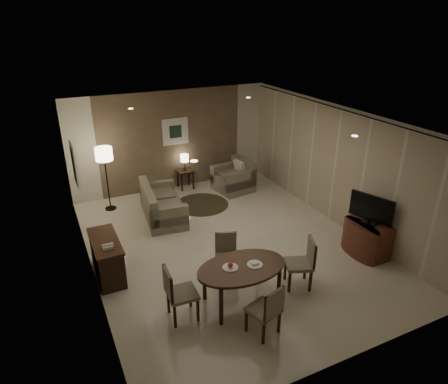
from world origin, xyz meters
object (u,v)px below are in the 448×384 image
dining_table (241,285)px  armchair (233,176)px  chair_far (227,258)px  chair_near (263,309)px  chair_left (182,293)px  sofa (163,202)px  console_desk (107,258)px  chair_right (299,264)px  floor_lamp (107,179)px  tv_cabinet (367,238)px  side_table (185,179)px

dining_table → armchair: armchair is taller
chair_far → armchair: (1.92, 3.57, -0.00)m
dining_table → chair_near: size_ratio=1.73×
chair_left → sofa: 3.56m
console_desk → sofa: (1.64, 1.80, 0.03)m
console_desk → chair_left: chair_left is taller
chair_right → chair_left: bearing=-71.0°
chair_right → floor_lamp: (-2.44, 4.60, 0.34)m
chair_far → chair_right: size_ratio=0.92×
chair_near → armchair: (2.03, 5.06, -0.02)m
console_desk → chair_near: 3.12m
tv_cabinet → dining_table: dining_table is taller
chair_far → floor_lamp: size_ratio=0.53×
tv_cabinet → chair_left: 4.03m
console_desk → dining_table: 2.57m
chair_left → armchair: size_ratio=0.99×
tv_cabinet → chair_left: bearing=-177.6°
side_table → floor_lamp: size_ratio=0.33×
chair_near → sofa: 4.32m
dining_table → chair_far: chair_far is taller
tv_cabinet → side_table: size_ratio=1.67×
console_desk → tv_cabinet: console_desk is taller
sofa → floor_lamp: size_ratio=1.06×
side_table → dining_table: bearing=-99.8°
chair_left → chair_right: bearing=-90.2°
console_desk → dining_table: (1.88, -1.75, -0.02)m
console_desk → sofa: 2.44m
tv_cabinet → sofa: size_ratio=0.53×
console_desk → floor_lamp: floor_lamp is taller
floor_lamp → armchair: bearing=-4.7°
chair_near → chair_far: 1.50m
dining_table → chair_left: chair_left is taller
tv_cabinet → chair_far: size_ratio=1.06×
console_desk → chair_right: chair_right is taller
chair_right → armchair: bearing=-169.6°
side_table → chair_left: bearing=-110.9°
console_desk → floor_lamp: (0.57, 2.82, 0.43)m
chair_right → side_table: 5.03m
side_table → floor_lamp: floor_lamp is taller
tv_cabinet → side_table: tv_cabinet is taller
chair_far → sofa: size_ratio=0.50×
chair_near → chair_right: (1.16, 0.74, 0.02)m
side_table → floor_lamp: bearing=-169.0°
chair_near → dining_table: bearing=-109.0°
chair_near → side_table: 5.83m
tv_cabinet → side_table: (-2.15, 4.74, -0.08)m
chair_near → chair_right: size_ratio=0.95×
chair_near → side_table: (0.89, 5.75, -0.17)m
chair_left → armchair: (3.02, 4.21, -0.05)m
chair_far → armchair: size_ratio=0.89×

